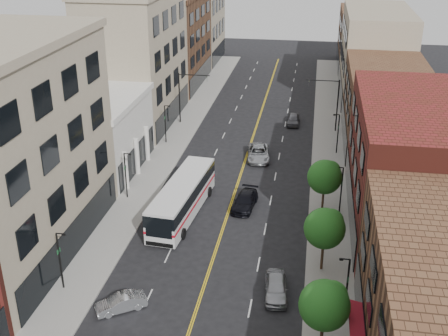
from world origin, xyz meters
The scene contains 29 objects.
sidewalk_left centered at (-10.00, 35.00, 0.07)m, with size 4.00×110.00×0.15m, color gray.
sidewalk_right centered at (10.00, 35.00, 0.07)m, with size 4.00×110.00×0.15m, color gray.
bldg_l_tanoffice centered at (-17.00, 13.00, 9.00)m, with size 10.00×22.00×18.00m, color gray.
bldg_l_white centered at (-17.00, 31.00, 4.00)m, with size 10.00×14.00×8.00m, color silver.
bldg_l_far_a centered at (-17.00, 48.00, 9.00)m, with size 10.00×20.00×18.00m, color gray.
bldg_l_far_b centered at (-17.00, 68.00, 7.50)m, with size 10.00×20.00×15.00m, color brown.
bldg_l_far_c centered at (-17.00, 86.00, 10.00)m, with size 10.00×16.00×20.00m, color gray.
bldg_r_mid centered at (17.00, 24.00, 6.00)m, with size 10.00×22.00×12.00m, color #5A2017.
bldg_r_far_a centered at (17.00, 45.00, 5.00)m, with size 10.00×20.00×10.00m, color brown.
bldg_r_far_b centered at (17.00, 66.00, 7.00)m, with size 10.00×22.00×14.00m, color gray.
bldg_r_far_c centered at (17.00, 86.00, 5.50)m, with size 10.00×18.00×11.00m, color brown.
tree_r_1 centered at (9.39, 4.07, 4.13)m, with size 3.40×3.40×5.59m.
tree_r_2 centered at (9.39, 14.07, 4.13)m, with size 3.40×3.40×5.59m.
tree_r_3 centered at (9.39, 24.07, 4.13)m, with size 3.40×3.40×5.59m.
lamp_l_1 centered at (-10.95, 8.00, 2.97)m, with size 0.81×0.55×5.05m.
lamp_l_2 centered at (-10.95, 24.00, 2.97)m, with size 0.81×0.55×5.05m.
lamp_l_3 centered at (-10.95, 40.00, 2.97)m, with size 0.81×0.55×5.05m.
lamp_r_1 centered at (10.95, 8.00, 2.97)m, with size 0.81×0.55×5.05m.
lamp_r_2 centered at (10.95, 24.00, 2.97)m, with size 0.81×0.55×5.05m.
lamp_r_3 centered at (10.95, 40.00, 2.97)m, with size 0.81×0.55×5.05m.
signal_mast_left centered at (-10.27, 48.00, 4.65)m, with size 4.49×0.18×7.20m.
signal_mast_right centered at (10.27, 48.00, 4.65)m, with size 4.49×0.18×7.20m.
city_bus centered at (-4.41, 21.57, 2.01)m, with size 4.11×13.63×3.46m.
car_angle_b centered at (-5.60, 6.25, 0.63)m, with size 1.34×3.85×1.27m, color #B5B8BD.
car_parked_far centered at (5.80, 9.93, 0.75)m, with size 1.78×4.43×1.51m, color #A1A3A9.
car_lane_behind centered at (-5.50, 28.20, 0.77)m, with size 1.63×4.69×1.54m, color #4C4D51.
car_lane_a centered at (1.50, 24.00, 0.73)m, with size 2.04×5.01×1.46m, color black.
car_lane_b centered at (1.50, 36.75, 0.79)m, with size 2.63×5.71×1.59m, color #9B9EA2.
car_lane_c centered at (5.09, 50.05, 0.74)m, with size 1.74×4.33×1.48m, color #4D4D52.
Camera 1 is at (7.67, -26.37, 27.24)m, focal length 45.00 mm.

